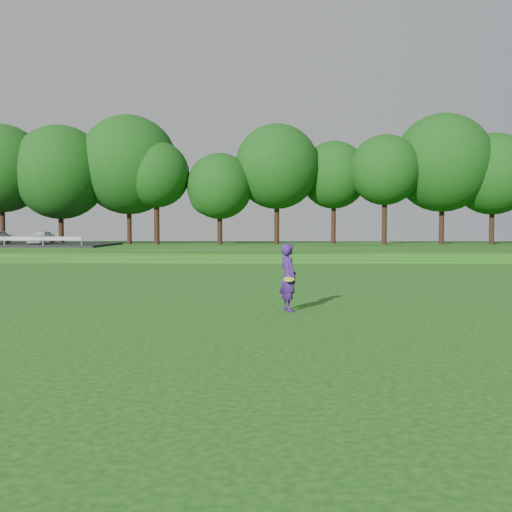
{
  "coord_description": "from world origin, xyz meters",
  "views": [
    {
      "loc": [
        2.35,
        -16.4,
        2.32
      ],
      "look_at": [
        1.76,
        3.11,
        1.3
      ],
      "focal_mm": 40.0,
      "sensor_mm": 36.0,
      "label": 1
    }
  ],
  "objects": [
    {
      "name": "ground",
      "position": [
        0.0,
        0.0,
        0.0
      ],
      "size": [
        140.0,
        140.0,
        0.0
      ],
      "primitive_type": "plane",
      "color": "#16440D",
      "rests_on": "ground"
    },
    {
      "name": "walking_path",
      "position": [
        0.0,
        20.0,
        0.02
      ],
      "size": [
        130.0,
        1.6,
        0.04
      ],
      "primitive_type": "cube",
      "color": "gray",
      "rests_on": "ground"
    },
    {
      "name": "berm",
      "position": [
        0.0,
        34.0,
        0.3
      ],
      "size": [
        130.0,
        30.0,
        0.6
      ],
      "primitive_type": "cube",
      "color": "#16440D",
      "rests_on": "ground"
    },
    {
      "name": "woman",
      "position": [
        2.76,
        -0.89,
        0.93
      ],
      "size": [
        0.67,
        0.85,
        1.85
      ],
      "color": "#381769",
      "rests_on": "ground"
    },
    {
      "name": "treeline",
      "position": [
        0.0,
        38.0,
        8.1
      ],
      "size": [
        104.0,
        7.0,
        15.0
      ],
      "primitive_type": null,
      "color": "#133F0E",
      "rests_on": "berm"
    }
  ]
}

